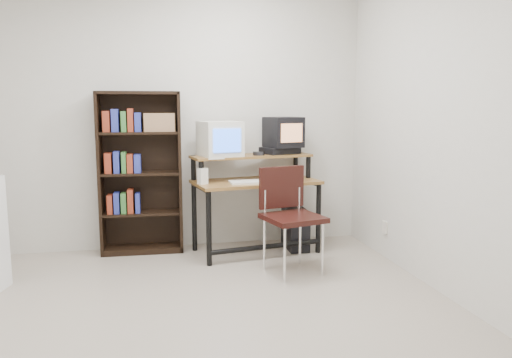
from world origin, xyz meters
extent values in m
cube|color=#B0A392|center=(0.00, 0.00, -0.01)|extent=(4.00, 4.00, 0.01)
cube|color=beige|center=(0.00, 2.00, 1.30)|extent=(4.00, 0.01, 2.60)
cube|color=beige|center=(0.00, -2.00, 1.30)|extent=(4.00, 0.01, 2.60)
cube|color=beige|center=(2.00, 0.00, 1.30)|extent=(0.01, 4.00, 2.60)
cube|color=brown|center=(0.79, 1.60, 0.72)|extent=(1.31, 0.81, 0.03)
cube|color=brown|center=(0.77, 1.72, 0.97)|extent=(1.27, 0.57, 0.02)
cylinder|color=black|center=(0.27, 1.24, 0.36)|extent=(0.05, 0.05, 0.72)
cylinder|color=black|center=(1.40, 1.43, 0.36)|extent=(0.05, 0.05, 0.72)
cylinder|color=black|center=(0.18, 1.77, 0.49)|extent=(0.05, 0.05, 0.98)
cylinder|color=black|center=(1.31, 1.96, 0.49)|extent=(0.05, 0.05, 0.98)
cylinder|color=black|center=(0.84, 1.34, 0.12)|extent=(1.14, 0.24, 0.05)
cube|color=silver|center=(0.44, 1.67, 1.15)|extent=(0.45, 0.45, 0.36)
cube|color=#3068FF|center=(0.49, 1.48, 1.15)|extent=(0.28, 0.08, 0.22)
cube|color=black|center=(1.09, 1.78, 1.01)|extent=(0.43, 0.37, 0.08)
cube|color=black|center=(1.12, 1.78, 1.21)|extent=(0.41, 0.40, 0.31)
cube|color=tan|center=(1.17, 1.62, 1.21)|extent=(0.24, 0.08, 0.19)
cylinder|color=#26262B|center=(0.84, 1.67, 0.99)|extent=(0.16, 0.16, 0.05)
cube|color=silver|center=(0.74, 1.45, 0.74)|extent=(0.47, 0.22, 0.03)
cube|color=black|center=(1.14, 1.57, 0.72)|extent=(0.27, 0.24, 0.01)
cube|color=white|center=(1.13, 1.57, 0.74)|extent=(0.12, 0.09, 0.03)
cube|color=silver|center=(0.25, 1.48, 0.80)|extent=(0.10, 0.10, 0.17)
cube|color=black|center=(1.23, 1.65, 0.21)|extent=(0.21, 0.46, 0.42)
cube|color=black|center=(0.98, 0.89, 0.50)|extent=(0.57, 0.57, 0.04)
cube|color=black|center=(0.93, 1.09, 0.74)|extent=(0.44, 0.15, 0.38)
cylinder|color=silver|center=(0.84, 0.66, 0.24)|extent=(0.02, 0.02, 0.48)
cylinder|color=silver|center=(1.21, 0.75, 0.24)|extent=(0.02, 0.02, 0.48)
cylinder|color=silver|center=(0.75, 1.02, 0.24)|extent=(0.02, 0.02, 0.48)
cylinder|color=silver|center=(1.12, 1.12, 0.24)|extent=(0.02, 0.02, 0.48)
cube|color=black|center=(-0.73, 1.84, 0.81)|extent=(0.04, 0.27, 1.62)
cube|color=black|center=(0.05, 1.82, 0.81)|extent=(0.04, 0.27, 1.62)
cube|color=black|center=(-0.33, 1.95, 0.81)|extent=(0.81, 0.05, 1.62)
cube|color=black|center=(-0.34, 1.83, 1.60)|extent=(0.82, 0.30, 0.03)
cube|color=black|center=(-0.34, 1.83, 0.03)|extent=(0.82, 0.30, 0.06)
cube|color=black|center=(-0.34, 1.83, 0.40)|extent=(0.76, 0.27, 0.03)
cube|color=black|center=(-0.34, 1.83, 0.81)|extent=(0.76, 0.27, 0.02)
cube|color=black|center=(-0.34, 1.83, 1.21)|extent=(0.76, 0.27, 0.02)
cube|color=#866244|center=(-0.14, 1.82, 1.32)|extent=(0.31, 0.21, 0.18)
cube|color=beige|center=(1.99, 1.15, 0.30)|extent=(0.02, 0.08, 0.12)
camera|label=1|loc=(-0.22, -3.24, 1.48)|focal=35.00mm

